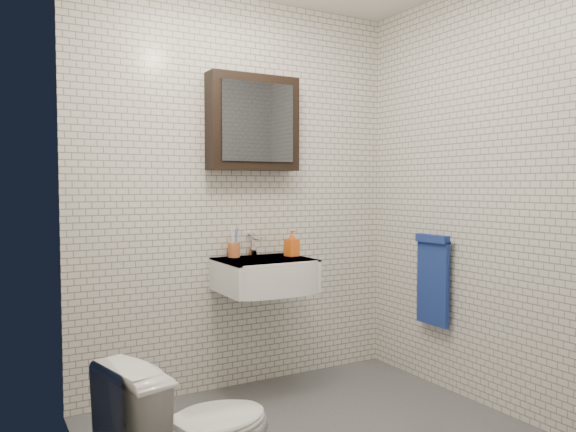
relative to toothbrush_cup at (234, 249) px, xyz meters
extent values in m
cube|color=silver|center=(0.08, 0.06, 0.35)|extent=(2.20, 0.02, 2.50)
cube|color=silver|center=(0.08, -1.94, 0.35)|extent=(2.20, 0.02, 2.50)
cube|color=silver|center=(-1.02, -0.94, 0.35)|extent=(0.02, 2.00, 2.50)
cube|color=silver|center=(1.18, -0.94, 0.35)|extent=(0.02, 2.00, 2.50)
cube|color=white|center=(0.13, -0.17, -0.15)|extent=(0.55, 0.45, 0.20)
cylinder|color=silver|center=(0.13, -0.15, -0.06)|extent=(0.31, 0.31, 0.02)
cylinder|color=silver|center=(0.13, -0.15, -0.06)|extent=(0.04, 0.04, 0.01)
cube|color=white|center=(0.13, -0.17, -0.06)|extent=(0.55, 0.45, 0.01)
cylinder|color=silver|center=(0.13, 0.00, -0.02)|extent=(0.06, 0.06, 0.06)
cylinder|color=silver|center=(0.13, 0.00, 0.04)|extent=(0.03, 0.03, 0.08)
cylinder|color=silver|center=(0.13, -0.06, 0.07)|extent=(0.02, 0.12, 0.02)
cube|color=silver|center=(0.13, 0.03, 0.09)|extent=(0.02, 0.09, 0.01)
cube|color=black|center=(0.13, -0.01, 0.80)|extent=(0.60, 0.14, 0.60)
cube|color=#3F444C|center=(0.13, -0.09, 0.80)|extent=(0.49, 0.01, 0.49)
cylinder|color=silver|center=(1.14, -0.59, 0.05)|extent=(0.02, 0.30, 0.02)
cylinder|color=silver|center=(1.16, -0.46, 0.05)|extent=(0.04, 0.02, 0.02)
cylinder|color=silver|center=(1.16, -0.72, 0.05)|extent=(0.04, 0.02, 0.02)
cube|color=navy|center=(1.13, -0.59, -0.22)|extent=(0.03, 0.26, 0.54)
cube|color=navy|center=(1.12, -0.59, 0.06)|extent=(0.05, 0.26, 0.05)
cylinder|color=#C66231|center=(0.00, 0.00, -0.01)|extent=(0.09, 0.09, 0.09)
cylinder|color=white|center=(-0.01, -0.01, 0.06)|extent=(0.02, 0.03, 0.18)
cylinder|color=#3D70C3|center=(0.01, -0.01, 0.05)|extent=(0.01, 0.02, 0.16)
cylinder|color=white|center=(0.00, 0.01, 0.06)|extent=(0.02, 0.03, 0.19)
cylinder|color=#3D70C3|center=(0.02, 0.01, 0.05)|extent=(0.02, 0.04, 0.17)
imported|color=#DA5816|center=(0.35, -0.13, 0.03)|extent=(0.09, 0.09, 0.17)
camera|label=1|loc=(-1.43, -3.24, 0.39)|focal=35.00mm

